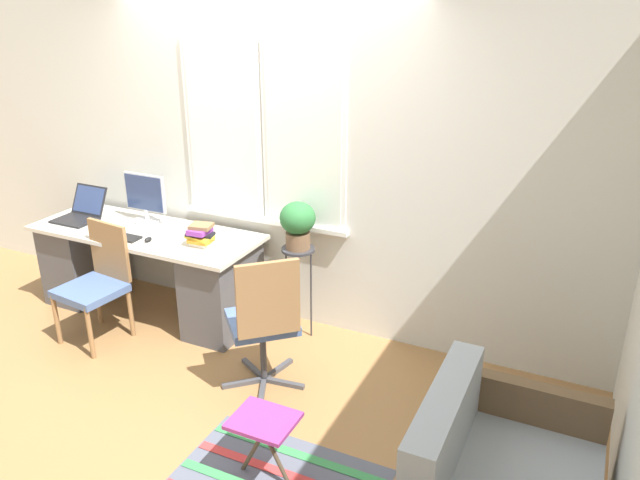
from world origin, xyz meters
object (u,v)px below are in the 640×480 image
office_chair_swivel (264,320)px  plant_stand (298,260)px  folding_stool (264,426)px  book_stack (200,235)px  laptop (80,213)px  mouse (148,240)px  monitor (145,198)px  potted_plant (298,222)px  keyboard (119,236)px  desk_chair_wooden (97,281)px

office_chair_swivel → plant_stand: 0.76m
folding_stool → book_stack: bearing=135.5°
laptop → mouse: size_ratio=5.28×
book_stack → office_chair_swivel: 1.00m
laptop → office_chair_swivel: 2.17m
monitor → book_stack: size_ratio=1.81×
book_stack → potted_plant: bearing=20.2°
keyboard → potted_plant: (1.37, 0.40, 0.20)m
laptop → keyboard: bearing=-17.7°
plant_stand → potted_plant: (0.00, 0.00, 0.31)m
monitor → desk_chair_wooden: monitor is taller
desk_chair_wooden → folding_stool: bearing=-15.6°
desk_chair_wooden → office_chair_swivel: size_ratio=0.90×
potted_plant → keyboard: bearing=-163.9°
monitor → mouse: monitor is taller
desk_chair_wooden → mouse: bearing=58.2°
keyboard → plant_stand: keyboard is taller
monitor → potted_plant: 1.41m
monitor → potted_plant: (1.41, 0.01, 0.01)m
desk_chair_wooden → potted_plant: bearing=33.7°
desk_chair_wooden → potted_plant: size_ratio=2.49×
keyboard → laptop: bearing=162.3°
book_stack → folding_stool: size_ratio=0.56×
book_stack → office_chair_swivel: size_ratio=0.22×
mouse → office_chair_swivel: bearing=-16.8°
plant_stand → folding_stool: 1.60m
monitor → mouse: 0.50m
book_stack → potted_plant: size_ratio=0.62×
plant_stand → potted_plant: bearing=0.0°
keyboard → mouse: mouse is taller
office_chair_swivel → potted_plant: 0.86m
book_stack → potted_plant: potted_plant is taller
potted_plant → mouse: bearing=-161.5°
keyboard → potted_plant: size_ratio=0.99×
laptop → mouse: bearing=-10.8°
mouse → plant_stand: bearing=18.5°
laptop → plant_stand: size_ratio=0.52×
monitor → laptop: bearing=-160.4°
office_chair_swivel → folding_stool: size_ratio=2.48×
keyboard → folding_stool: bearing=-29.4°
book_stack → mouse: bearing=-164.5°
office_chair_swivel → desk_chair_wooden: bearing=-44.7°
laptop → mouse: (0.85, -0.16, -0.04)m
keyboard → book_stack: size_ratio=1.60×
mouse → folding_stool: 2.03m
monitor → mouse: bearing=-49.7°
desk_chair_wooden → folding_stool: desk_chair_wooden is taller
desk_chair_wooden → plant_stand: bearing=33.7°
plant_stand → monitor: bearing=-179.5°
monitor → book_stack: bearing=-18.8°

